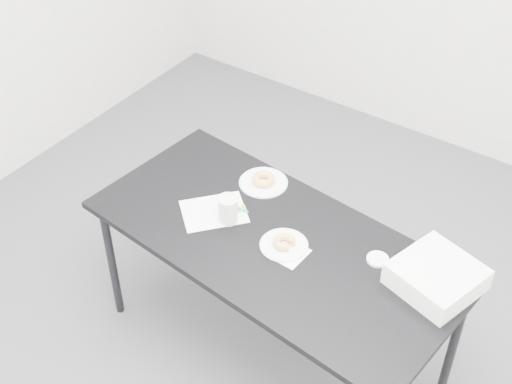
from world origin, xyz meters
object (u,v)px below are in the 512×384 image
Objects in this scene: scorecard at (214,212)px; donut_near at (284,242)px; table at (274,249)px; donut_far at (263,179)px; pen at (236,207)px; bakery_box at (437,277)px; plate_far at (263,183)px; coffee_cup at (228,209)px; plate_near at (284,245)px.

scorecard is 2.89× the size of donut_near.
table is 0.32m from scorecard.
donut_far is at bearing 135.74° from donut_near.
pen is at bearing 170.69° from table.
plate_far is at bearing -172.99° from bakery_box.
coffee_cup is at bearing -179.51° from donut_near.
bakery_box is (0.91, 0.07, 0.04)m from pen.
donut_far reaches higher than donut_near.
coffee_cup is (-0.29, -0.00, 0.06)m from plate_near.
pen is at bearing -90.07° from plate_far.
bakery_box is (0.91, -0.15, 0.03)m from donut_far.
plate_far is at bearing 87.78° from pen.
table is at bearing 167.88° from plate_near.
coffee_cup reaches higher than scorecard.
scorecard is at bearing -172.99° from table.
donut_near is at bearing -44.26° from donut_far.
donut_far is 0.92m from bakery_box.
table is 0.26m from coffee_cup.
donut_near is 0.63m from bakery_box.
donut_near is at bearing -44.26° from plate_far.
plate_near is (0.37, -0.01, 0.00)m from scorecard.
coffee_cup is at bearing 35.10° from scorecard.
coffee_cup reaches higher than plate_far.
bakery_box is at bearing -9.06° from donut_far.
table is 5.59× the size of bakery_box.
donut_far is at bearing 137.10° from table.
scorecard is 0.92× the size of bakery_box.
coffee_cup is at bearing -86.62° from donut_far.
plate_near is 1.62× the size of coffee_cup.
pen is (0.07, 0.07, 0.01)m from scorecard.
donut_far is at bearing 135.74° from plate_near.
plate_near is 0.02m from donut_near.
pen is 0.57× the size of plate_far.
coffee_cup reaches higher than bakery_box.
plate_near is 2.13× the size of donut_near.
coffee_cup is at bearing -154.28° from bakery_box.
scorecard is 2.15× the size of pen.
donut_near is 0.42m from plate_far.
table is 6.11× the size of scorecard.
pen is (-0.25, 0.07, 0.06)m from table.
coffee_cup is at bearing -79.87° from pen.
plate_near is 0.29m from coffee_cup.
pen is 0.92m from bakery_box.
coffee_cup is at bearing -86.62° from plate_far.
scorecard is 0.30m from plate_far.
pen is at bearing 102.28° from coffee_cup.
donut_near is at bearing -16.86° from pen.
plate_far reaches higher than scorecard.
bakery_box is at bearing 9.64° from coffee_cup.
scorecard is at bearing -103.30° from donut_far.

